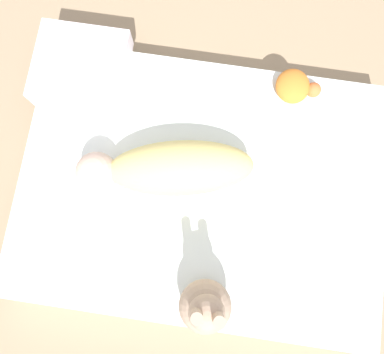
{
  "coord_description": "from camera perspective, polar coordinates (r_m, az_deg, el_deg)",
  "views": [
    {
      "loc": [
        -0.01,
        -0.2,
        1.38
      ],
      "look_at": [
        -0.04,
        0.02,
        0.19
      ],
      "focal_mm": 35.0,
      "sensor_mm": 36.0,
      "label": 1
    }
  ],
  "objects": [
    {
      "name": "pillow",
      "position": [
        1.39,
        -16.52,
        15.62
      ],
      "size": [
        0.3,
        0.28,
        0.09
      ],
      "color": "white",
      "rests_on": "bed_mattress"
    },
    {
      "name": "ground_plane",
      "position": [
        1.4,
        1.48,
        -2.38
      ],
      "size": [
        12.0,
        12.0,
        0.0
      ],
      "primitive_type": "plane",
      "color": "#9E8466"
    },
    {
      "name": "swaddled_baby",
      "position": [
        1.2,
        -3.74,
        1.28
      ],
      "size": [
        0.58,
        0.26,
        0.15
      ],
      "rotation": [
        0.0,
        0.0,
        3.34
      ],
      "color": "#EFDB7F",
      "rests_on": "bed_mattress"
    },
    {
      "name": "bunny_plush",
      "position": [
        1.15,
        2.06,
        -19.28
      ],
      "size": [
        0.16,
        0.16,
        0.3
      ],
      "color": "tan",
      "rests_on": "bed_mattress"
    },
    {
      "name": "turtle_plush",
      "position": [
        1.37,
        15.45,
        13.14
      ],
      "size": [
        0.16,
        0.13,
        0.07
      ],
      "color": "orange",
      "rests_on": "bed_mattress"
    },
    {
      "name": "bed_mattress",
      "position": [
        1.33,
        1.56,
        -1.96
      ],
      "size": [
        1.24,
        0.9,
        0.14
      ],
      "color": "white",
      "rests_on": "ground_plane"
    }
  ]
}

